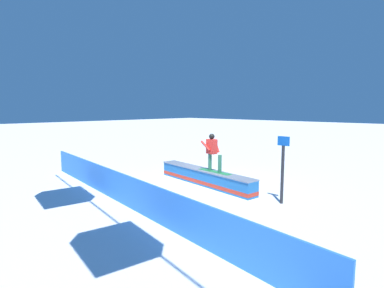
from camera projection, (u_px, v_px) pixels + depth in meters
ground_plane at (204, 184)px, 12.25m from camera, size 120.00×120.00×0.00m
grind_box at (204, 178)px, 12.21m from camera, size 5.11×1.21×0.63m
snowboarder at (213, 151)px, 11.71m from camera, size 1.57×0.43×1.48m
safety_fence at (126, 190)px, 9.52m from camera, size 13.71×1.70×1.00m
trail_marker at (283, 168)px, 9.68m from camera, size 0.40×0.10×2.20m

